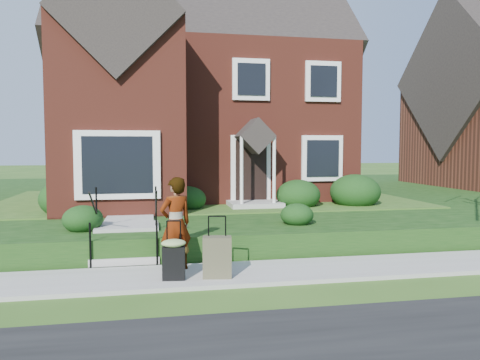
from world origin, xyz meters
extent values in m
plane|color=#2D5119|center=(0.00, 0.00, 0.00)|extent=(120.00, 120.00, 0.00)
cube|color=#9E9B93|center=(0.00, 0.00, 0.04)|extent=(60.00, 1.60, 0.08)
cube|color=black|center=(4.00, 10.90, 0.30)|extent=(44.00, 20.00, 0.60)
cube|color=#9E9B93|center=(-2.50, 5.00, 0.63)|extent=(1.20, 6.00, 0.06)
cube|color=maroon|center=(0.00, 10.00, 3.30)|extent=(10.00, 8.00, 5.40)
cube|color=maroon|center=(-2.80, 5.20, 3.30)|extent=(3.60, 2.40, 5.40)
cube|color=white|center=(-2.80, 4.05, 2.00)|extent=(2.20, 0.30, 1.80)
cube|color=black|center=(1.20, 5.94, 1.65)|extent=(1.00, 0.12, 2.10)
cube|color=black|center=(3.60, 5.95, 2.10)|extent=(1.40, 0.10, 1.50)
cube|color=maroon|center=(3.00, 10.00, 8.20)|extent=(0.90, 0.90, 3.00)
cube|color=#9E9B93|center=(-2.50, 1.00, 0.15)|extent=(1.40, 0.30, 0.15)
cube|color=#9E9B93|center=(-2.50, 1.30, 0.30)|extent=(1.40, 0.30, 0.15)
cube|color=#9E9B93|center=(-2.50, 1.60, 0.45)|extent=(1.40, 0.30, 0.15)
cube|color=#9E9B93|center=(-2.50, 1.90, 0.60)|extent=(1.40, 0.30, 0.15)
cube|color=#9E9B93|center=(-2.50, 2.45, 0.60)|extent=(1.40, 0.80, 0.15)
cylinder|color=black|center=(-3.15, 0.85, 0.53)|extent=(0.04, 0.04, 0.90)
cylinder|color=black|center=(-3.15, 2.05, 1.13)|extent=(0.04, 0.04, 0.90)
cylinder|color=black|center=(-1.85, 0.85, 0.53)|extent=(0.04, 0.04, 0.90)
cylinder|color=black|center=(-1.85, 2.05, 1.13)|extent=(0.04, 0.04, 0.90)
ellipsoid|color=black|center=(-4.23, 4.96, 1.15)|extent=(1.57, 1.57, 1.10)
ellipsoid|color=black|center=(-0.88, 5.32, 0.99)|extent=(1.12, 1.12, 0.78)
ellipsoid|color=black|center=(2.56, 5.23, 1.08)|extent=(1.37, 1.37, 0.96)
ellipsoid|color=black|center=(4.47, 5.27, 1.16)|extent=(1.60, 1.60, 1.12)
ellipsoid|color=black|center=(-3.47, 2.21, 0.91)|extent=(0.90, 0.90, 0.63)
ellipsoid|color=black|center=(1.52, 2.13, 0.88)|extent=(0.80, 0.80, 0.56)
imported|color=#999999|center=(-1.49, 0.38, 0.98)|extent=(0.78, 0.67, 1.81)
cube|color=black|center=(-1.57, -0.31, 0.38)|extent=(0.43, 0.27, 0.60)
cylinder|color=black|center=(-1.57, -0.31, 1.14)|extent=(0.24, 0.06, 0.03)
cylinder|color=black|center=(-1.69, -0.31, 0.91)|extent=(0.02, 0.02, 0.45)
cylinder|color=black|center=(-1.45, -0.31, 0.91)|extent=(0.02, 0.02, 0.45)
cylinder|color=black|center=(-1.71, -0.31, 0.11)|extent=(0.05, 0.06, 0.06)
cylinder|color=black|center=(-1.43, -0.31, 0.11)|extent=(0.05, 0.06, 0.06)
ellipsoid|color=#90AC62|center=(-1.57, -0.31, 0.75)|extent=(0.48, 0.41, 0.14)
cube|color=#4D4A33|center=(-0.78, -0.31, 0.46)|extent=(0.56, 0.36, 0.75)
cylinder|color=black|center=(-0.78, -0.31, 1.20)|extent=(0.31, 0.07, 0.03)
cylinder|color=black|center=(-0.94, -0.31, 1.01)|extent=(0.02, 0.02, 0.37)
cylinder|color=black|center=(-0.62, -0.31, 1.01)|extent=(0.02, 0.02, 0.37)
cylinder|color=black|center=(-0.96, -0.31, 0.11)|extent=(0.05, 0.07, 0.06)
cylinder|color=black|center=(-0.60, -0.31, 0.11)|extent=(0.05, 0.07, 0.06)
camera|label=1|loc=(-1.95, -8.66, 2.46)|focal=35.00mm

